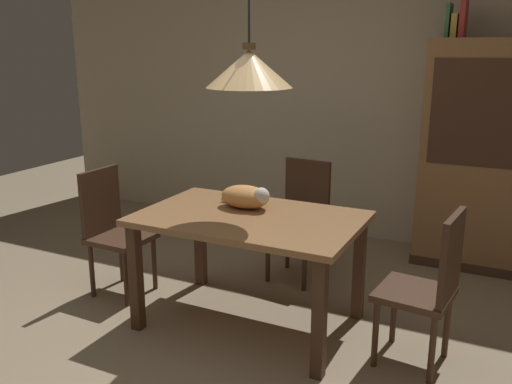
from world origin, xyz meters
TOP-DOWN VIEW (x-y plane):
  - ground at (0.00, 0.00)m, footprint 10.00×10.00m
  - back_wall at (0.00, 2.65)m, footprint 6.40×0.10m
  - dining_table at (0.09, 0.59)m, footprint 1.40×0.90m
  - chair_right_side at (1.22, 0.58)m, footprint 0.44×0.44m
  - chair_far_back at (0.10, 1.46)m, footprint 0.44×0.44m
  - chair_left_side at (-1.04, 0.59)m, footprint 0.41×0.41m
  - cat_sleeping at (-0.01, 0.73)m, footprint 0.39×0.23m
  - pendant_lamp at (0.09, 0.59)m, footprint 0.52×0.52m
  - hutch_bookcase at (1.40, 2.32)m, footprint 1.12×0.45m
  - book_green_slim at (0.96, 2.32)m, footprint 0.03×0.20m
  - book_yellow_short at (1.02, 2.32)m, footprint 0.04×0.20m
  - book_red_tall at (1.07, 2.32)m, footprint 0.04×0.22m

SIDE VIEW (x-z plane):
  - ground at x=0.00m, z-range 0.00..0.00m
  - chair_right_side at x=1.22m, z-range 0.05..0.98m
  - chair_far_back at x=0.10m, z-range 0.05..0.98m
  - chair_left_side at x=-1.04m, z-range 0.05..0.98m
  - dining_table at x=0.09m, z-range 0.27..1.02m
  - cat_sleeping at x=-0.01m, z-range 0.75..0.90m
  - hutch_bookcase at x=1.40m, z-range -0.04..1.81m
  - back_wall at x=0.00m, z-range 0.00..2.90m
  - pendant_lamp at x=0.09m, z-range 1.01..2.31m
  - book_yellow_short at x=1.02m, z-range 1.85..2.03m
  - book_green_slim at x=0.96m, z-range 1.85..2.11m
  - book_red_tall at x=1.07m, z-range 1.85..2.13m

